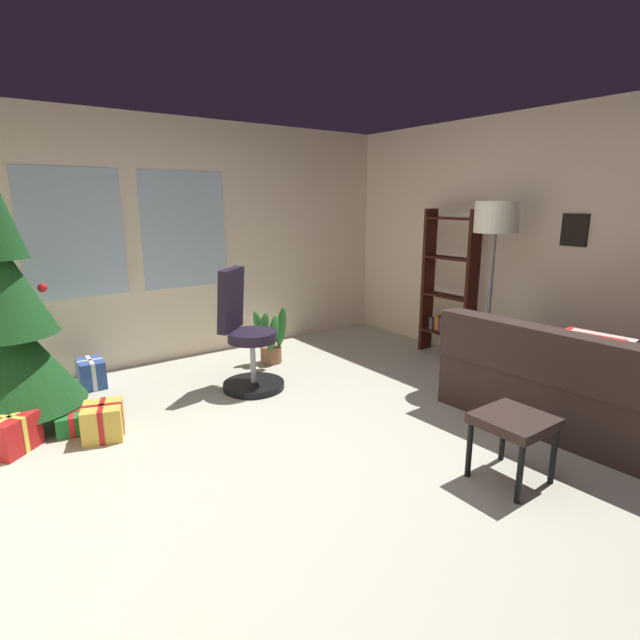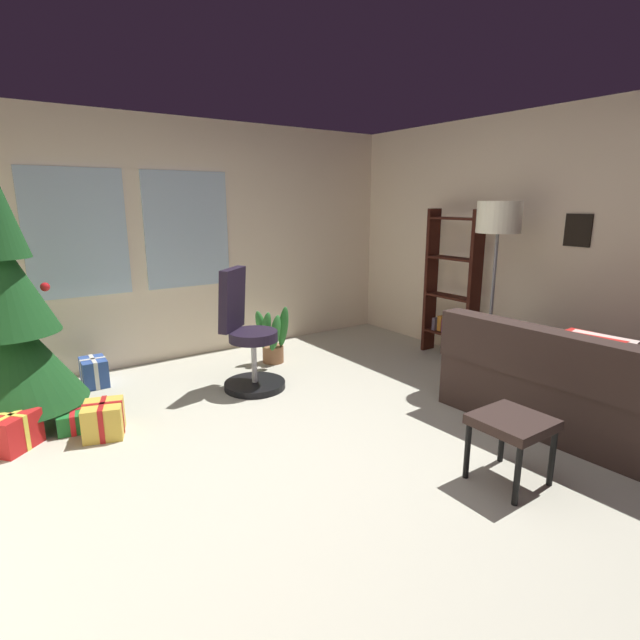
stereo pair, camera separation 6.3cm
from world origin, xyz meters
name	(u,v)px [view 1 (the left image)]	position (x,y,z in m)	size (l,w,h in m)	color
ground_plane	(323,464)	(0.00, 0.00, -0.05)	(5.34, 5.36, 0.10)	#BBB8A4
wall_back_with_windows	(169,242)	(-0.02, 2.73, 1.27)	(5.34, 0.12, 2.52)	beige
wall_right_with_frames	(560,248)	(2.72, -0.01, 1.26)	(0.12, 5.36, 2.52)	beige
couch	(597,390)	(1.97, -0.82, 0.29)	(1.69, 1.86, 0.81)	#31231F
footstool	(514,426)	(0.77, -0.89, 0.36)	(0.41, 0.41, 0.42)	#31231F
holiday_tree	(5,319)	(-1.60, 1.78, 0.84)	(0.98, 0.98, 2.51)	#4C331E
gift_box_red	(12,434)	(-1.68, 1.32, 0.13)	(0.38, 0.38, 0.26)	red
gift_box_green	(72,421)	(-1.29, 1.44, 0.07)	(0.26, 0.34, 0.16)	#1E722D
gift_box_gold	(103,421)	(-1.13, 1.18, 0.12)	(0.34, 0.36, 0.26)	gold
gift_box_blue	(91,373)	(-0.98, 2.31, 0.13)	(0.22, 0.31, 0.26)	#2D4C99
office_chair	(246,342)	(0.18, 1.44, 0.44)	(0.59, 0.60, 1.11)	black
bookshelf	(449,292)	(2.45, 1.03, 0.72)	(0.18, 0.64, 1.60)	#35140D
floor_lamp	(496,228)	(2.15, 0.31, 1.44)	(0.39, 0.39, 1.68)	slate
potted_plant	(270,339)	(0.71, 1.93, 0.27)	(0.39, 0.38, 0.61)	#8E5D3E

